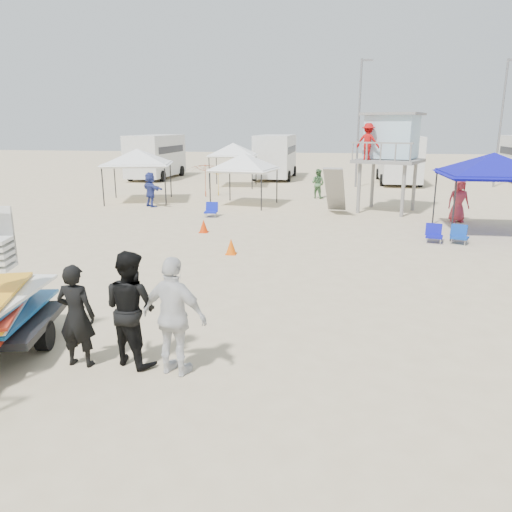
% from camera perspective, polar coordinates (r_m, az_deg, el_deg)
% --- Properties ---
extents(ground, '(140.00, 140.00, 0.00)m').
position_cam_1_polar(ground, '(8.22, -7.29, -13.96)').
color(ground, beige).
rests_on(ground, ground).
extents(surf_trailer, '(1.84, 2.72, 2.28)m').
position_cam_1_polar(surf_trailer, '(9.84, -26.74, -4.66)').
color(surf_trailer, black).
rests_on(surf_trailer, ground).
extents(man_left, '(0.64, 0.42, 1.76)m').
position_cam_1_polar(man_left, '(8.80, -19.85, -6.45)').
color(man_left, black).
rests_on(man_left, ground).
extents(man_mid, '(1.17, 1.06, 1.96)m').
position_cam_1_polar(man_mid, '(8.60, -14.13, -5.78)').
color(man_mid, black).
rests_on(man_mid, ground).
extents(man_right, '(1.23, 0.74, 1.96)m').
position_cam_1_polar(man_right, '(8.08, -9.29, -6.87)').
color(man_right, silver).
rests_on(man_right, ground).
extents(lifeguard_tower, '(3.53, 3.53, 4.40)m').
position_cam_1_polar(lifeguard_tower, '(24.17, 14.85, 12.65)').
color(lifeguard_tower, gray).
rests_on(lifeguard_tower, ground).
extents(canopy_blue, '(3.49, 3.49, 3.39)m').
position_cam_1_polar(canopy_blue, '(20.36, 25.57, 10.21)').
color(canopy_blue, black).
rests_on(canopy_blue, ground).
extents(canopy_white_a, '(3.19, 3.19, 3.01)m').
position_cam_1_polar(canopy_white_a, '(25.33, -1.34, 11.34)').
color(canopy_white_a, black).
rests_on(canopy_white_a, ground).
extents(canopy_white_b, '(3.96, 3.96, 3.17)m').
position_cam_1_polar(canopy_white_b, '(27.36, -13.45, 11.54)').
color(canopy_white_b, black).
rests_on(canopy_white_b, ground).
extents(canopy_white_c, '(3.14, 3.14, 3.25)m').
position_cam_1_polar(canopy_white_c, '(33.42, -2.62, 12.54)').
color(canopy_white_c, black).
rests_on(canopy_white_c, ground).
extents(umbrella_a, '(2.48, 2.51, 1.89)m').
position_cam_1_polar(umbrella_a, '(28.66, -5.80, 8.61)').
color(umbrella_a, '#B03212').
rests_on(umbrella_a, ground).
extents(umbrella_b, '(2.46, 2.46, 1.58)m').
position_cam_1_polar(umbrella_b, '(29.08, -4.28, 8.43)').
color(umbrella_b, gold).
rests_on(umbrella_b, ground).
extents(cone_near, '(0.34, 0.34, 0.50)m').
position_cam_1_polar(cone_near, '(15.68, -2.87, 1.09)').
color(cone_near, '#F85C07').
rests_on(cone_near, ground).
extents(cone_far, '(0.34, 0.34, 0.50)m').
position_cam_1_polar(cone_far, '(19.00, -6.01, 3.43)').
color(cone_far, red).
rests_on(cone_far, ground).
extents(beach_chair_a, '(0.59, 0.63, 0.64)m').
position_cam_1_polar(beach_chair_a, '(22.36, -5.14, 5.30)').
color(beach_chair_a, '#101EB5').
rests_on(beach_chair_a, ground).
extents(beach_chair_b, '(0.64, 0.69, 0.64)m').
position_cam_1_polar(beach_chair_b, '(18.37, 19.67, 2.46)').
color(beach_chair_b, '#0F11A5').
rests_on(beach_chair_b, ground).
extents(beach_chair_c, '(0.69, 0.76, 0.64)m').
position_cam_1_polar(beach_chair_c, '(18.51, 22.20, 2.31)').
color(beach_chair_c, '#0D3897').
rests_on(beach_chair_c, ground).
extents(rv_far_left, '(2.64, 6.80, 3.25)m').
position_cam_1_polar(rv_far_left, '(39.57, -11.35, 11.30)').
color(rv_far_left, silver).
rests_on(rv_far_left, ground).
extents(rv_mid_left, '(2.65, 6.50, 3.25)m').
position_cam_1_polar(rv_mid_left, '(38.78, 2.24, 11.50)').
color(rv_mid_left, silver).
rests_on(rv_mid_left, ground).
extents(rv_mid_right, '(2.64, 7.00, 3.25)m').
position_cam_1_polar(rv_mid_right, '(37.11, 16.07, 10.81)').
color(rv_mid_right, silver).
rests_on(rv_mid_right, ground).
extents(light_pole_left, '(0.14, 0.14, 8.00)m').
position_cam_1_polar(light_pole_left, '(33.88, 11.64, 14.49)').
color(light_pole_left, slate).
rests_on(light_pole_left, ground).
extents(light_pole_right, '(0.14, 0.14, 8.00)m').
position_cam_1_polar(light_pole_right, '(36.69, 26.16, 13.33)').
color(light_pole_right, slate).
rests_on(light_pole_right, ground).
extents(distant_beachgoers, '(21.19, 11.79, 1.81)m').
position_cam_1_polar(distant_beachgoers, '(25.61, 7.06, 7.68)').
color(distant_beachgoers, '#477445').
rests_on(distant_beachgoers, ground).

